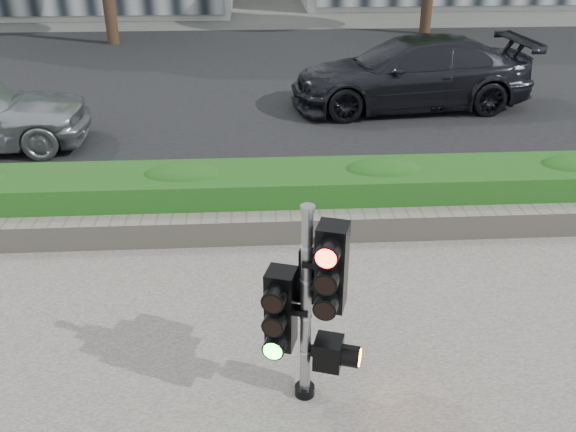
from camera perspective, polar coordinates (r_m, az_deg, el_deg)
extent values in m
plane|color=#51514C|center=(6.32, -0.38, -10.93)|extent=(120.00, 120.00, 0.00)
cube|color=black|center=(15.46, -2.40, 12.67)|extent=(60.00, 13.00, 0.02)
cube|color=gray|center=(8.98, -1.45, 1.90)|extent=(60.00, 0.25, 0.12)
cube|color=gray|center=(7.80, -1.13, -1.10)|extent=(12.00, 0.32, 0.34)
cube|color=#398629|center=(8.31, -1.33, 2.06)|extent=(12.00, 1.00, 0.68)
cylinder|color=black|center=(5.60, 1.57, -15.97)|extent=(0.18, 0.18, 0.09)
cylinder|color=gray|center=(5.05, 1.69, -8.79)|extent=(0.09, 0.09, 1.82)
cylinder|color=gray|center=(4.56, 1.85, 0.72)|extent=(0.12, 0.12, 0.04)
cube|color=#FF1107|center=(4.73, 4.12, -4.75)|extent=(0.29, 0.29, 0.73)
cube|color=#14E51E|center=(5.07, -0.65, -8.67)|extent=(0.29, 0.29, 0.73)
cube|color=black|center=(5.07, 2.55, -5.28)|extent=(0.29, 0.29, 0.50)
cube|color=orange|center=(5.30, 3.81, -12.61)|extent=(0.29, 0.29, 0.27)
imported|color=black|center=(13.28, 11.35, 12.98)|extent=(5.12, 2.42, 1.44)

